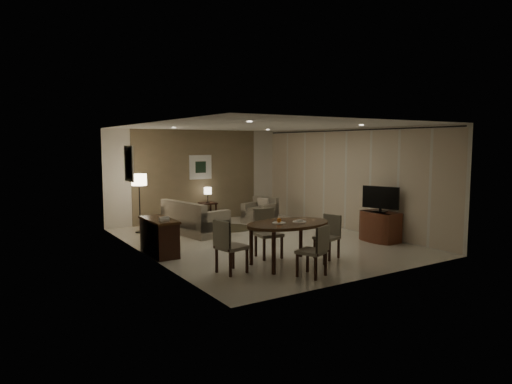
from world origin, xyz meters
TOP-DOWN VIEW (x-y plane):
  - room_shell at (0.00, 0.40)m, footprint 5.50×7.00m
  - taupe_accent at (0.00, 3.48)m, footprint 3.96×0.03m
  - curtain_wall at (2.68, 0.00)m, footprint 0.08×6.70m
  - curtain_rod at (2.68, 0.00)m, footprint 0.03×6.80m
  - art_back_frame at (0.10, 3.46)m, footprint 0.72×0.03m
  - art_back_canvas at (0.10, 3.44)m, footprint 0.34×0.01m
  - art_left_frame at (-2.72, 1.20)m, footprint 0.03×0.60m
  - art_left_canvas at (-2.71, 1.20)m, footprint 0.01×0.46m
  - downlight_nl at (-1.40, -1.80)m, footprint 0.10×0.10m
  - downlight_nr at (1.40, -1.80)m, footprint 0.10×0.10m
  - downlight_fl at (-1.40, 1.80)m, footprint 0.10×0.10m
  - downlight_fr at (1.40, 1.80)m, footprint 0.10×0.10m
  - console_desk at (-2.49, 0.00)m, footprint 0.48×1.20m
  - telephone at (-2.49, -0.30)m, footprint 0.20×0.14m
  - tv_cabinet at (2.40, -1.50)m, footprint 0.48×0.90m
  - flat_tv at (2.38, -1.50)m, footprint 0.36×0.85m
  - dining_table at (-0.71, -2.07)m, footprint 1.72×1.07m
  - chair_near at (-0.82, -2.89)m, footprint 0.57×0.57m
  - chair_far at (-0.71, -1.40)m, footprint 0.53×0.53m
  - chair_left at (-1.87, -1.96)m, footprint 0.54×0.54m
  - chair_right at (0.25, -2.07)m, footprint 0.52×0.52m
  - plate_a at (-0.89, -2.02)m, footprint 0.26×0.26m
  - plate_b at (-0.49, -2.12)m, footprint 0.26×0.26m
  - fruit_apple at (-0.89, -2.02)m, footprint 0.09×0.09m
  - napkin at (-0.49, -2.12)m, footprint 0.12×0.08m
  - round_rug at (0.18, 1.85)m, footprint 1.28×1.28m
  - sofa at (-0.92, 1.67)m, footprint 1.93×1.21m
  - armchair at (1.37, 2.16)m, footprint 1.03×1.06m
  - side_table at (0.18, 3.15)m, footprint 0.44×0.44m
  - table_lamp at (0.18, 3.15)m, footprint 0.22×0.22m
  - floor_lamp at (-2.06, 2.56)m, footprint 0.38×0.38m

SIDE VIEW (x-z plane):
  - round_rug at x=0.18m, z-range 0.00..0.01m
  - side_table at x=0.18m, z-range 0.00..0.57m
  - tv_cabinet at x=2.40m, z-range 0.00..0.70m
  - armchair at x=1.37m, z-range 0.00..0.73m
  - console_desk at x=-2.49m, z-range 0.00..0.75m
  - dining_table at x=-0.71m, z-range 0.00..0.81m
  - sofa at x=-0.92m, z-range 0.00..0.85m
  - chair_right at x=0.25m, z-range 0.00..0.86m
  - chair_near at x=-0.82m, z-range 0.00..0.90m
  - chair_left at x=-1.87m, z-range 0.00..0.96m
  - chair_far at x=-0.71m, z-range 0.00..0.97m
  - floor_lamp at x=-2.06m, z-range 0.00..1.52m
  - telephone at x=-2.49m, z-range 0.76..0.85m
  - plate_a at x=-0.89m, z-range 0.81..0.82m
  - plate_b at x=-0.49m, z-range 0.81..0.82m
  - table_lamp at x=0.18m, z-range 0.57..1.07m
  - napkin at x=-0.49m, z-range 0.82..0.85m
  - fruit_apple at x=-0.89m, z-range 0.82..0.91m
  - flat_tv at x=2.38m, z-range 0.72..1.32m
  - curtain_wall at x=2.68m, z-range 0.03..2.61m
  - taupe_accent at x=0.00m, z-range 0.00..2.70m
  - room_shell at x=0.00m, z-range 0.00..2.70m
  - art_back_frame at x=0.10m, z-range 1.24..1.96m
  - art_back_canvas at x=0.10m, z-range 1.43..1.77m
  - art_left_frame at x=-2.72m, z-range 1.45..2.25m
  - art_left_canvas at x=-2.71m, z-range 1.53..2.17m
  - curtain_rod at x=2.68m, z-range 2.62..2.66m
  - downlight_nl at x=-1.40m, z-range 2.68..2.69m
  - downlight_nr at x=1.40m, z-range 2.68..2.69m
  - downlight_fl at x=-1.40m, z-range 2.68..2.69m
  - downlight_fr at x=1.40m, z-range 2.68..2.69m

